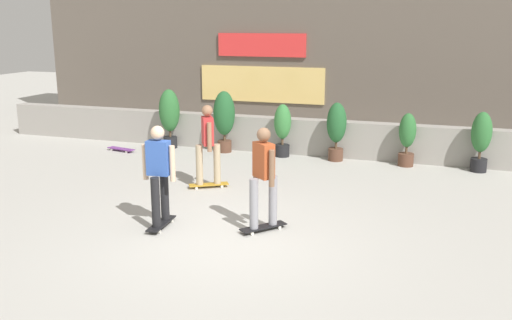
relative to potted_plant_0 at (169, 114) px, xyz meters
name	(u,v)px	position (x,y,z in m)	size (l,w,h in m)	color
ground_plane	(225,237)	(3.79, -5.55, -0.92)	(48.00, 48.00, 0.00)	#B2AFA8
planter_wall	(313,137)	(3.79, 0.45, -0.47)	(18.00, 0.40, 0.90)	gray
building_backdrop	(345,23)	(3.79, 4.45, 2.33)	(20.00, 2.08, 6.50)	#60564C
potted_plant_0	(169,114)	(0.00, 0.00, 0.00)	(0.55, 0.55, 1.57)	black
potted_plant_1	(224,117)	(1.56, 0.00, 0.01)	(0.55, 0.55, 1.58)	brown
potted_plant_2	(283,127)	(3.12, 0.00, -0.18)	(0.42, 0.42, 1.32)	black
potted_plant_3	(336,128)	(4.47, 0.00, -0.11)	(0.47, 0.47, 1.42)	brown
potted_plant_4	(407,137)	(6.13, 0.00, -0.24)	(0.39, 0.39, 1.25)	brown
potted_plant_5	(481,138)	(7.72, 0.00, -0.15)	(0.45, 0.45, 1.36)	black
skater_far_left	(264,175)	(4.27, -5.09, 0.02)	(0.67, 0.74, 1.70)	black
skater_far_right	(159,172)	(2.63, -5.48, 0.02)	(0.56, 0.81, 1.70)	black
skater_foreground	(208,142)	(2.46, -3.12, 0.02)	(0.79, 0.59, 1.70)	#BF8C26
skateboard_near_camera	(121,149)	(-1.03, -0.80, -0.86)	(0.82, 0.37, 0.08)	#72338C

